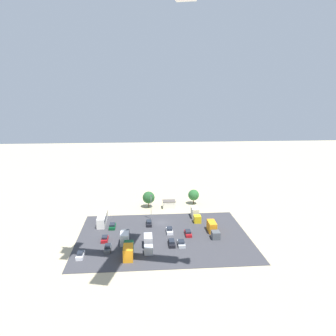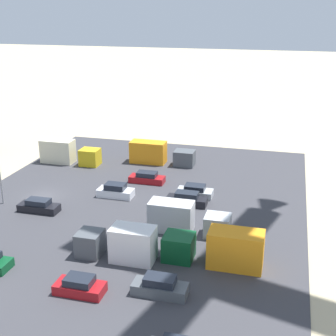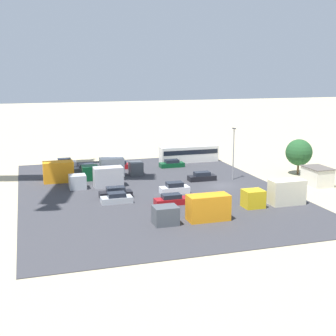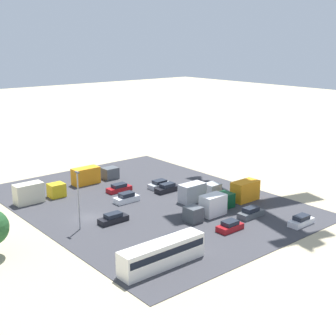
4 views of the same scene
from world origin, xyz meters
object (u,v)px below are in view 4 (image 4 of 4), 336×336
object	(u,v)px
parked_car_8	(230,226)
parked_truck_0	(198,192)
parked_car_4	(172,241)
parked_truck_1	(239,193)
parked_car_5	(251,213)
parked_truck_4	(37,192)
parked_car_1	(167,188)
parked_car_0	(160,184)
parked_truck_2	(93,175)
bus	(162,253)
parked_car_6	(301,221)
parked_car_2	(119,188)
parked_truck_3	(208,207)
parked_car_3	(127,198)
parked_car_7	(113,218)

from	to	relation	value
parked_car_8	parked_truck_0	distance (m)	13.90
parked_car_4	parked_truck_1	distance (m)	20.69
parked_car_5	parked_truck_4	xyz separation A→B (m)	(-28.11, -22.03, 0.88)
parked_car_4	parked_truck_4	xyz separation A→B (m)	(-28.19, -6.05, 0.96)
parked_car_1	parked_car_8	size ratio (longest dim) A/B	1.16
parked_car_0	parked_truck_2	world-z (taller)	parked_truck_2
parked_car_5	parked_truck_1	world-z (taller)	parked_truck_1
parked_truck_1	parked_truck_4	world-z (taller)	parked_truck_4
parked_car_0	parked_truck_4	distance (m)	21.96
bus	parked_car_6	bearing A→B (deg)	82.60
parked_car_2	parked_truck_4	distance (m)	14.39
parked_car_1	parked_car_5	world-z (taller)	parked_car_5
parked_car_1	parked_car_5	size ratio (longest dim) A/B	1.05
parked_truck_3	bus	bearing A→B (deg)	117.50
parked_car_0	parked_truck_0	distance (m)	9.47
parked_car_1	parked_car_5	xyz separation A→B (m)	(17.87, 1.83, 0.03)
bus	parked_truck_2	xyz separation A→B (m)	(-35.12, 11.59, -0.25)
parked_car_3	parked_truck_0	xyz separation A→B (m)	(6.85, 10.06, 0.73)
parked_car_6	parked_car_5	bearing A→B (deg)	25.49
parked_car_7	parked_truck_3	distance (m)	14.52
parked_car_0	parked_car_1	bearing A→B (deg)	171.58
bus	parked_car_4	distance (m)	6.08
parked_truck_4	parked_car_0	bearing A→B (deg)	69.94
parked_car_2	parked_truck_1	distance (m)	21.58
bus	parked_car_4	size ratio (longest dim) A/B	2.55
parked_truck_0	parked_truck_2	bearing A→B (deg)	-157.16
parked_car_1	parked_truck_4	world-z (taller)	parked_truck_4
parked_truck_0	parked_car_4	bearing A→B (deg)	-53.78
parked_truck_3	parked_car_8	bearing A→B (deg)	167.43
bus	parked_car_5	xyz separation A→B (m)	(-3.74, 20.71, -1.03)
parked_car_0	parked_truck_0	xyz separation A→B (m)	(9.40, 0.82, 0.82)
parked_car_1	bus	bearing A→B (deg)	-41.14
parked_car_0	parked_truck_1	xyz separation A→B (m)	(14.78, 5.25, 0.94)
parked_car_0	parked_car_8	size ratio (longest dim) A/B	1.06
parked_car_3	parked_truck_2	world-z (taller)	parked_truck_2
parked_car_2	parked_car_5	distance (m)	25.01
parked_car_2	parked_truck_4	size ratio (longest dim) A/B	0.52
parked_truck_4	parked_truck_0	bearing A→B (deg)	51.68
parked_car_2	parked_car_3	bearing A→B (deg)	-22.18
parked_car_4	parked_car_2	bearing A→B (deg)	-17.76
parked_truck_3	parked_car_6	bearing A→B (deg)	-143.99
parked_car_8	parked_truck_4	bearing A→B (deg)	-151.97
parked_car_3	parked_truck_2	distance (m)	13.45
parked_car_4	parked_truck_3	world-z (taller)	parked_truck_3
parked_car_1	parked_truck_2	distance (m)	15.36
parked_car_4	parked_car_0	bearing A→B (deg)	-35.17
parked_truck_3	parked_car_1	bearing A→B (deg)	-13.13
parked_car_3	parked_truck_2	xyz separation A→B (m)	(-13.34, 1.55, 0.76)
parked_car_7	bus	bearing A→B (deg)	168.14
parked_truck_2	parked_car_5	bearing A→B (deg)	16.20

